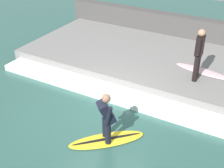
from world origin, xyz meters
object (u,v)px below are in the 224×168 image
Objects in this scene: surfer_waiting_near at (199,52)px; surfboard_waiting_near at (202,71)px; surfer_riding at (106,115)px; surfboard_riding at (107,140)px.

surfer_waiting_near reaches higher than surfboard_waiting_near.
surfer_riding is 4.36m from surfboard_waiting_near.
surfer_riding reaches higher than surfboard_riding.
surfboard_waiting_near is at bearing -17.39° from surfer_riding.
surfboard_waiting_near is (4.15, -1.30, -0.34)m from surfer_riding.
surfboard_riding is 1.08× the size of surfer_waiting_near.
surfer_riding is at bearing 162.61° from surfboard_waiting_near.
surfboard_riding is 0.78m from surfer_riding.
surfer_riding reaches higher than surfboard_waiting_near.
surfer_waiting_near is (3.58, -1.22, 1.35)m from surfboard_riding.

